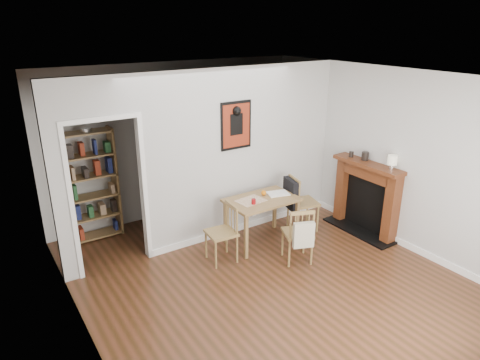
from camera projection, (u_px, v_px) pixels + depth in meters
ground at (266, 278)px, 5.67m from camera, size 5.20×5.20×0.00m
room_shell at (219, 158)px, 6.32m from camera, size 5.20×5.20×5.20m
dining_table at (262, 204)px, 6.38m from camera, size 1.05×0.67×0.72m
chair_left at (221, 233)px, 5.95m from camera, size 0.46×0.46×0.85m
chair_right at (302, 202)px, 6.85m from camera, size 0.61×0.56×0.92m
chair_front at (298, 234)px, 5.95m from camera, size 0.54×0.57×0.83m
bookshelf at (93, 186)px, 6.48m from camera, size 0.72×0.29×1.72m
fireplace at (367, 195)px, 6.76m from camera, size 0.45×1.25×1.16m
red_glass at (254, 202)px, 6.15m from camera, size 0.06×0.06×0.08m
orange_fruit at (264, 193)px, 6.47m from camera, size 0.08×0.08×0.08m
placemat at (251, 201)px, 6.28m from camera, size 0.44×0.35×0.00m
notebook at (278, 193)px, 6.53m from camera, size 0.37×0.31×0.02m
mantel_lamp at (392, 161)px, 6.20m from camera, size 0.14×0.14×0.22m
ceramic_jar_a at (365, 156)px, 6.65m from camera, size 0.11×0.11×0.13m
ceramic_jar_b at (351, 154)px, 6.81m from camera, size 0.07×0.07×0.09m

